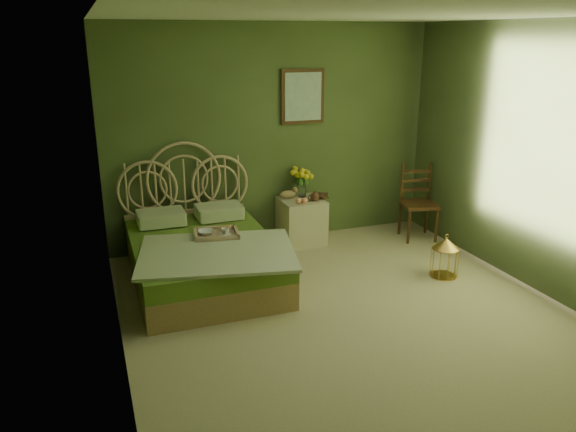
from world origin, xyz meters
name	(u,v)px	position (x,y,z in m)	size (l,w,h in m)	color
floor	(353,318)	(0.00, 0.00, 0.00)	(4.50, 4.50, 0.00)	#C4B18E
ceiling	(366,14)	(0.00, 0.00, 2.60)	(4.50, 4.50, 0.00)	silver
wall_back	(273,136)	(0.00, 2.25, 1.30)	(4.00, 4.00, 0.00)	#506535
wall_left	(109,203)	(-2.00, 0.00, 1.30)	(4.50, 4.50, 0.00)	#506535
wall_right	(547,161)	(2.00, 0.00, 1.30)	(4.50, 4.50, 0.00)	#506535
wall_art	(303,97)	(0.37, 2.22, 1.75)	(0.54, 0.04, 0.64)	#321B0D
bed	(203,255)	(-1.10, 1.29, 0.29)	(1.65, 2.09, 1.29)	tan
nightstand	(302,215)	(0.27, 1.99, 0.35)	(0.50, 0.50, 0.98)	beige
chair	(416,197)	(1.70, 1.71, 0.52)	(0.49, 0.49, 0.93)	#321B0D
birdcage	(445,258)	(1.32, 0.52, 0.21)	(0.28, 0.28, 0.43)	#C38F3E
book_lower	(315,197)	(0.45, 2.00, 0.56)	(0.15, 0.20, 0.02)	#381E0F
book_upper	(315,195)	(0.45, 2.00, 0.58)	(0.16, 0.21, 0.02)	#472819
cereal_bowl	(206,232)	(-1.05, 1.31, 0.52)	(0.16, 0.16, 0.04)	white
coffee_cup	(225,232)	(-0.87, 1.20, 0.54)	(0.08, 0.08, 0.08)	white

